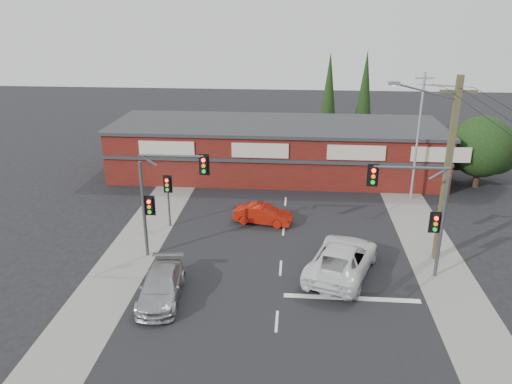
# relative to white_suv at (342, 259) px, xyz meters

# --- Properties ---
(ground) EXTENTS (120.00, 120.00, 0.00)m
(ground) POSITION_rel_white_suv_xyz_m (-3.18, -0.89, -0.85)
(ground) COLOR black
(ground) RESTS_ON ground
(road_strip) EXTENTS (14.00, 70.00, 0.01)m
(road_strip) POSITION_rel_white_suv_xyz_m (-3.18, 4.11, -0.84)
(road_strip) COLOR black
(road_strip) RESTS_ON ground
(verge_left) EXTENTS (3.00, 70.00, 0.02)m
(verge_left) POSITION_rel_white_suv_xyz_m (-11.68, 4.11, -0.84)
(verge_left) COLOR gray
(verge_left) RESTS_ON ground
(verge_right) EXTENTS (3.00, 70.00, 0.02)m
(verge_right) POSITION_rel_white_suv_xyz_m (5.32, 4.11, -0.84)
(verge_right) COLOR gray
(verge_right) RESTS_ON ground
(stop_line) EXTENTS (6.50, 0.35, 0.01)m
(stop_line) POSITION_rel_white_suv_xyz_m (0.32, -2.39, -0.83)
(stop_line) COLOR silver
(stop_line) RESTS_ON ground
(white_suv) EXTENTS (4.64, 6.68, 1.69)m
(white_suv) POSITION_rel_white_suv_xyz_m (0.00, 0.00, 0.00)
(white_suv) COLOR silver
(white_suv) RESTS_ON ground
(silver_suv) EXTENTS (2.24, 4.73, 1.33)m
(silver_suv) POSITION_rel_white_suv_xyz_m (-8.74, -3.14, -0.18)
(silver_suv) COLOR #A0A2A5
(silver_suv) RESTS_ON ground
(red_sedan) EXTENTS (3.89, 1.97, 1.22)m
(red_sedan) POSITION_rel_white_suv_xyz_m (-4.52, 6.01, -0.24)
(red_sedan) COLOR #A01709
(red_sedan) RESTS_ON ground
(lane_dashes) EXTENTS (0.12, 49.46, 0.01)m
(lane_dashes) POSITION_rel_white_suv_xyz_m (-3.18, 5.04, -0.83)
(lane_dashes) COLOR silver
(lane_dashes) RESTS_ON ground
(shop_building) EXTENTS (27.30, 8.40, 4.22)m
(shop_building) POSITION_rel_white_suv_xyz_m (-4.18, 16.10, 1.29)
(shop_building) COLOR #4F130F
(shop_building) RESTS_ON ground
(tree_cluster) EXTENTS (5.90, 5.10, 5.50)m
(tree_cluster) POSITION_rel_white_suv_xyz_m (11.51, 14.55, 2.05)
(tree_cluster) COLOR #2D2116
(tree_cluster) RESTS_ON ground
(conifer_near) EXTENTS (1.80, 1.80, 9.25)m
(conifer_near) POSITION_rel_white_suv_xyz_m (0.32, 23.11, 4.63)
(conifer_near) COLOR #2D2116
(conifer_near) RESTS_ON ground
(conifer_far) EXTENTS (1.80, 1.80, 9.25)m
(conifer_far) POSITION_rel_white_suv_xyz_m (3.82, 25.11, 4.63)
(conifer_far) COLOR #2D2116
(conifer_far) RESTS_ON ground
(traffic_mast_left) EXTENTS (3.77, 0.27, 5.97)m
(traffic_mast_left) POSITION_rel_white_suv_xyz_m (-9.61, 1.12, 3.08)
(traffic_mast_left) COLOR #47494C
(traffic_mast_left) RESTS_ON ground
(traffic_mast_right) EXTENTS (3.96, 0.27, 5.97)m
(traffic_mast_right) POSITION_rel_white_suv_xyz_m (3.68, 0.12, 3.10)
(traffic_mast_right) COLOR #47494C
(traffic_mast_right) RESTS_ON ground
(pedestal_signal) EXTENTS (0.55, 0.27, 3.38)m
(pedestal_signal) POSITION_rel_white_suv_xyz_m (-10.38, 5.12, 1.56)
(pedestal_signal) COLOR #47494C
(pedestal_signal) RESTS_ON ground
(utility_pole) EXTENTS (4.38, 0.59, 10.00)m
(utility_pole) POSITION_rel_white_suv_xyz_m (5.18, 2.10, 4.55)
(utility_pole) COLOR brown
(utility_pole) RESTS_ON ground
(steel_pole) EXTENTS (1.20, 0.16, 9.00)m
(steel_pole) POSITION_rel_white_suv_xyz_m (5.82, 11.11, 3.86)
(steel_pole) COLOR gray
(steel_pole) RESTS_ON ground
(power_lines) EXTENTS (2.01, 29.00, 1.22)m
(power_lines) POSITION_rel_white_suv_xyz_m (5.29, -3.36, 8.19)
(power_lines) COLOR black
(power_lines) RESTS_ON ground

